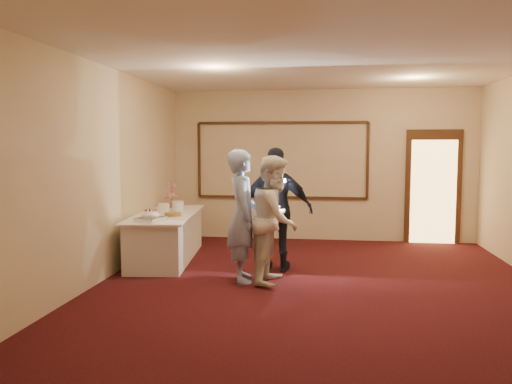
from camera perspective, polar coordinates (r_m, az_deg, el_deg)
floor at (r=6.81m, az=7.15°, el=-10.80°), size 7.00×7.00×0.00m
room_walls at (r=6.55m, az=7.35°, el=6.50°), size 6.04×7.04×3.02m
wall_molding at (r=10.05m, az=2.93°, el=3.65°), size 3.45×0.04×1.55m
doorway at (r=10.24m, az=19.58°, el=0.47°), size 1.05×0.07×2.20m
buffet_table at (r=8.45m, az=-10.19°, el=-5.00°), size 1.19×2.51×0.77m
pavlova_tray at (r=7.53m, az=-11.94°, el=-2.77°), size 0.42×0.51×0.17m
cupcake_stand at (r=9.24m, az=-9.61°, el=-0.63°), size 0.33×0.33×0.48m
plate_stack_a at (r=8.42m, az=-10.51°, el=-1.84°), size 0.20×0.20×0.16m
plate_stack_b at (r=8.67m, az=-8.92°, el=-1.58°), size 0.21×0.21×0.17m
tart at (r=7.98m, az=-9.48°, el=-2.59°), size 0.31×0.31×0.06m
man at (r=6.92m, az=-1.54°, el=-2.73°), size 0.59×0.76×1.83m
woman at (r=6.87m, az=2.18°, el=-3.14°), size 0.76×0.92×1.75m
guest at (r=7.48m, az=2.35°, el=-2.03°), size 1.12×0.54×1.86m
camera_flash at (r=7.24m, az=3.13°, el=1.32°), size 0.08×0.05×0.05m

